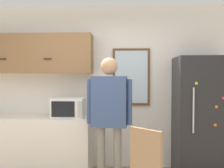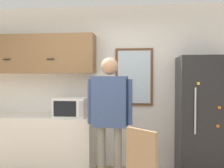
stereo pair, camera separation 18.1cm
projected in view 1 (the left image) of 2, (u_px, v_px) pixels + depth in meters
back_wall at (102, 87)px, 4.22m from camera, size 6.00×0.06×2.70m
counter at (27, 144)px, 3.96m from camera, size 2.06×0.64×0.89m
upper_cabinets at (29, 54)px, 4.06m from camera, size 2.06×0.37×0.63m
microwave at (69, 108)px, 3.84m from camera, size 0.49×0.39×0.29m
person at (109, 107)px, 3.41m from camera, size 0.62×0.26×1.78m
refrigerator at (202, 117)px, 3.79m from camera, size 0.79×0.68×1.82m
window at (131, 77)px, 4.15m from camera, size 0.62×0.05×0.95m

